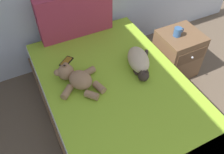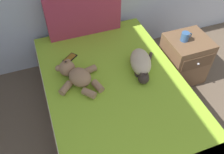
% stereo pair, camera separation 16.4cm
% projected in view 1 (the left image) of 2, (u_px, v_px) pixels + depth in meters
% --- Properties ---
extents(bed, '(1.25, 2.07, 0.47)m').
position_uv_depth(bed, '(121.00, 107.00, 2.20)').
color(bed, brown).
rests_on(bed, ground_plane).
extents(patterned_cushion, '(0.79, 0.14, 0.48)m').
position_uv_depth(patterned_cushion, '(75.00, 15.00, 2.42)').
color(patterned_cushion, '#A5334C').
rests_on(patterned_cushion, bed).
extents(cat, '(0.33, 0.42, 0.15)m').
position_uv_depth(cat, '(139.00, 61.00, 2.18)').
color(cat, '#C6B293').
rests_on(cat, bed).
extents(teddy_bear, '(0.39, 0.48, 0.16)m').
position_uv_depth(teddy_bear, '(76.00, 78.00, 2.04)').
color(teddy_bear, '#937051').
rests_on(teddy_bear, bed).
extents(cell_phone, '(0.16, 0.15, 0.01)m').
position_uv_depth(cell_phone, '(66.00, 62.00, 2.27)').
color(cell_phone, black).
rests_on(cell_phone, bed).
extents(nightstand, '(0.43, 0.44, 0.53)m').
position_uv_depth(nightstand, '(177.00, 54.00, 2.68)').
color(nightstand, brown).
rests_on(nightstand, ground_plane).
extents(mug, '(0.12, 0.08, 0.09)m').
position_uv_depth(mug, '(178.00, 32.00, 2.44)').
color(mug, '#33598C').
rests_on(mug, nightstand).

